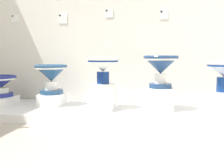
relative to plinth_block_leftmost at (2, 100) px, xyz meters
name	(u,v)px	position (x,y,z in m)	size (l,w,h in m)	color
wall_back	(112,7)	(1.43, 0.47, 1.27)	(4.19, 0.06, 2.83)	silver
display_platform	(104,113)	(1.43, -0.06, -0.10)	(3.50, 0.97, 0.10)	white
plinth_block_leftmost	(2,100)	(0.00, 0.00, 0.00)	(0.30, 0.38, 0.10)	white
antique_toilet_leftmost	(1,83)	(0.00, 0.00, 0.24)	(0.40, 0.40, 0.29)	navy
plinth_block_pale_glazed	(52,100)	(0.71, 0.03, 0.03)	(0.29, 0.30, 0.15)	white
antique_toilet_pale_glazed	(51,74)	(0.71, 0.03, 0.36)	(0.42, 0.42, 0.38)	navy
plinth_block_central_ornate	(103,99)	(1.42, -0.06, 0.08)	(0.28, 0.36, 0.25)	white
antique_toilet_central_ornate	(103,68)	(1.42, -0.06, 0.46)	(0.38, 0.38, 0.37)	white
plinth_block_tall_cobalt	(160,99)	(2.10, 0.00, 0.08)	(0.30, 0.31, 0.27)	white
antique_toilet_tall_cobalt	(161,66)	(2.10, 0.00, 0.48)	(0.41, 0.41, 0.38)	navy
plinth_block_broad_patterned	(222,105)	(2.81, 0.03, 0.04)	(0.32, 0.39, 0.17)	white
antique_toilet_broad_patterned	(224,72)	(2.81, 0.03, 0.41)	(0.39, 0.39, 0.41)	silver
info_placard_first	(15,18)	(-0.03, 0.44, 1.15)	(0.12, 0.01, 0.11)	white
info_placard_second	(63,18)	(0.72, 0.44, 1.13)	(0.13, 0.01, 0.14)	white
info_placard_third	(109,13)	(1.39, 0.44, 1.18)	(0.11, 0.01, 0.11)	white
info_placard_fourth	(164,14)	(2.13, 0.44, 1.14)	(0.11, 0.01, 0.12)	white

